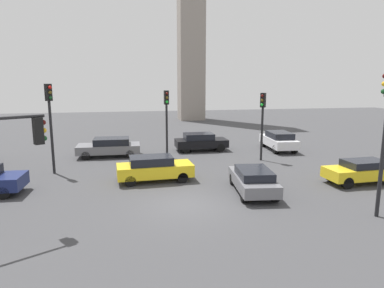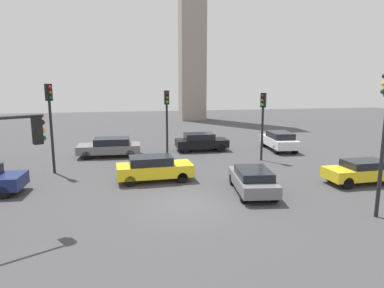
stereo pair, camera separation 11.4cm
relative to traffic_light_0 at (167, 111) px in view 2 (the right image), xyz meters
The scene contains 12 objects.
ground_plane 10.55m from the traffic_light_0, 92.02° to the right, with size 98.17×98.17×0.00m, color #424244.
traffic_light_0 is the anchor object (origin of this frame).
traffic_light_1 13.90m from the traffic_light_0, 120.99° to the right, with size 2.54×1.53×4.73m.
traffic_light_3 7.97m from the traffic_light_0, 157.11° to the right, with size 0.46×0.48×5.42m.
traffic_light_4 6.83m from the traffic_light_0, 18.80° to the right, with size 0.46×0.48×4.77m.
car_0 9.70m from the traffic_light_0, ahead, with size 2.10×4.44×1.51m.
car_1 5.10m from the traffic_light_0, 165.12° to the left, with size 4.62×2.07×1.40m.
car_2 13.25m from the traffic_light_0, 41.06° to the right, with size 4.04×1.78×1.31m.
car_5 6.64m from the traffic_light_0, 103.82° to the right, with size 4.30×1.93×1.43m.
car_6 9.89m from the traffic_light_0, 69.68° to the right, with size 2.23×4.26×1.27m.
car_7 4.44m from the traffic_light_0, 33.33° to the left, with size 4.14×1.85×1.42m.
skyline_tower 28.25m from the traffic_light_0, 75.16° to the left, with size 3.47×3.47×32.71m, color gray.
Camera 2 is at (-2.45, -14.78, 5.62)m, focal length 32.12 mm.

